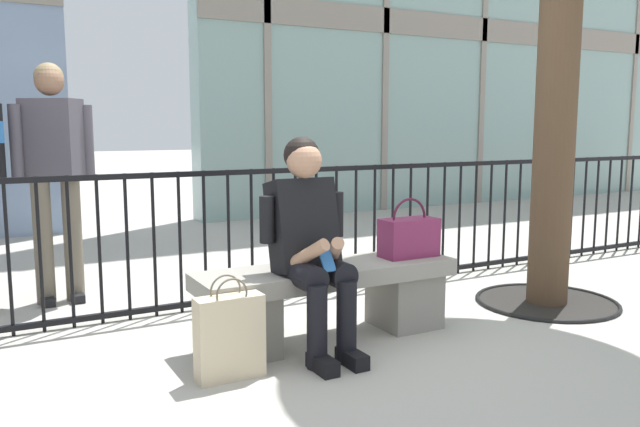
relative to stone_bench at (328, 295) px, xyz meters
name	(u,v)px	position (x,y,z in m)	size (l,w,h in m)	color
ground_plane	(328,339)	(0.00, 0.00, -0.27)	(60.00, 60.00, 0.00)	#B2ADA3
stone_bench	(328,295)	(0.00, 0.00, 0.00)	(1.60, 0.44, 0.45)	gray
seated_person_with_phone	(310,238)	(-0.19, -0.13, 0.38)	(0.52, 0.66, 1.21)	black
handbag_on_bench	(409,236)	(0.58, -0.01, 0.31)	(0.36, 0.18, 0.37)	#7A234C
shopping_bag	(230,336)	(-0.73, -0.29, -0.05)	(0.35, 0.13, 0.53)	beige
bystander_further_back	(54,164)	(-1.31, 1.65, 0.73)	(0.55, 0.40, 1.71)	#6B6051
plaza_railing	(263,234)	(0.00, 0.96, 0.22)	(9.99, 0.04, 0.97)	black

